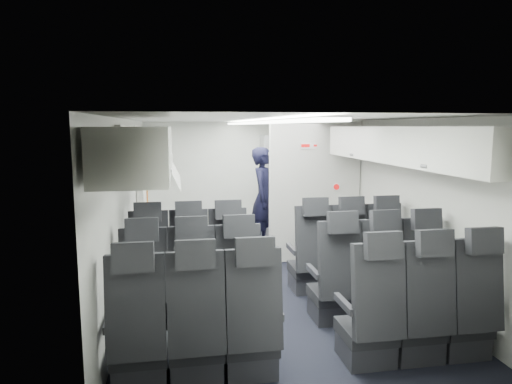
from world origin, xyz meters
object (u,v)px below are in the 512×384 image
object	(u,v)px
boarding_door	(142,196)
flight_attendant	(264,198)
seat_row_mid	(287,288)
galley_unit	(284,184)
seat_row_front	(269,263)
seat_row_rear	(312,325)
carry_on_bag	(148,150)

from	to	relation	value
boarding_door	flight_attendant	xyz separation A→B (m)	(2.00, 0.13, -0.09)
seat_row_mid	galley_unit	bearing A→B (deg)	77.12
seat_row_front	galley_unit	distance (m)	3.43
seat_row_front	boarding_door	bearing A→B (deg)	128.16
seat_row_front	flight_attendant	world-z (taller)	flight_attendant
seat_row_rear	flight_attendant	size ratio (longest dim) A/B	1.94
seat_row_front	carry_on_bag	bearing A→B (deg)	175.03
galley_unit	seat_row_rear	bearing A→B (deg)	-100.65
flight_attendant	carry_on_bag	size ratio (longest dim) A/B	4.68
flight_attendant	galley_unit	bearing A→B (deg)	-5.95
galley_unit	seat_row_front	bearing A→B (deg)	-106.28
seat_row_rear	boarding_door	xyz separation A→B (m)	(-1.64, 3.89, 0.55)
seat_row_rear	boarding_door	bearing A→B (deg)	112.87
seat_row_mid	flight_attendant	world-z (taller)	flight_attendant
seat_row_front	boarding_door	world-z (taller)	boarding_door
seat_row_mid	seat_row_rear	xyz separation A→B (m)	(0.00, -0.90, 0.00)
seat_row_mid	seat_row_rear	size ratio (longest dim) A/B	1.00
seat_row_front	carry_on_bag	size ratio (longest dim) A/B	9.05
boarding_door	galley_unit	bearing A→B (deg)	24.28
flight_attendant	carry_on_bag	distance (m)	2.90
seat_row_front	galley_unit	world-z (taller)	galley_unit
boarding_door	seat_row_mid	bearing A→B (deg)	-61.23
galley_unit	carry_on_bag	xyz separation A→B (m)	(-2.36, -3.13, 0.85)
seat_row_front	seat_row_mid	distance (m)	0.90
galley_unit	boarding_door	xyz separation A→B (m)	(-2.59, -1.17, 0.00)
seat_row_rear	carry_on_bag	bearing A→B (deg)	126.27
seat_row_mid	galley_unit	world-z (taller)	galley_unit
seat_row_rear	flight_attendant	xyz separation A→B (m)	(0.36, 4.02, 0.46)
carry_on_bag	seat_row_front	bearing A→B (deg)	-20.64
seat_row_rear	flight_attendant	bearing A→B (deg)	84.89
boarding_door	carry_on_bag	xyz separation A→B (m)	(0.23, -1.96, 0.84)
seat_row_mid	galley_unit	xyz separation A→B (m)	(0.95, 4.15, 0.55)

